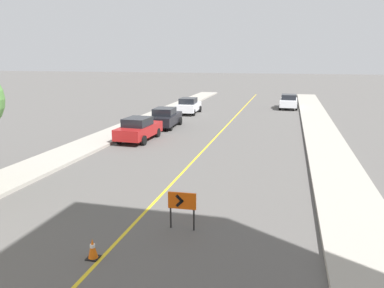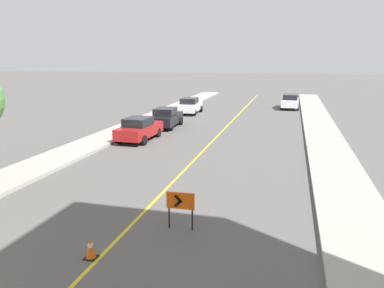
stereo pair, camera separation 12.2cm
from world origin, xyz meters
TOP-DOWN VIEW (x-y plane):
  - lane_stripe at (0.00, 35.28)m, footprint 0.12×70.57m
  - sidewalk_left at (-7.35, 35.28)m, footprint 2.55×70.57m
  - sidewalk_right at (7.35, 35.28)m, footprint 2.55×70.57m
  - traffic_cone_fifth at (-0.22, 20.72)m, footprint 0.35×0.35m
  - arrow_barricade_primary at (1.69, 23.14)m, footprint 0.93×0.11m
  - parked_car_curb_near at (-4.88, 35.41)m, footprint 1.95×4.36m
  - parked_car_curb_mid at (-4.70, 40.55)m, footprint 2.03×4.39m
  - parked_car_curb_far at (-4.84, 48.38)m, footprint 2.00×4.38m
  - parked_car_opposite_side at (4.88, 54.76)m, footprint 1.94×4.32m

SIDE VIEW (x-z plane):
  - lane_stripe at x=0.00m, z-range 0.00..0.01m
  - sidewalk_left at x=-7.35m, z-range 0.00..0.18m
  - sidewalk_right at x=7.35m, z-range 0.00..0.18m
  - traffic_cone_fifth at x=-0.22m, z-range 0.00..0.60m
  - parked_car_curb_near at x=-4.88m, z-range 0.00..1.59m
  - parked_car_curb_mid at x=-4.70m, z-range 0.00..1.59m
  - parked_car_curb_far at x=-4.84m, z-range 0.00..1.59m
  - parked_car_opposite_side at x=4.88m, z-range 0.00..1.59m
  - arrow_barricade_primary at x=1.69m, z-range 0.28..1.54m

